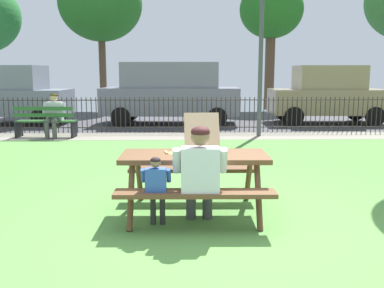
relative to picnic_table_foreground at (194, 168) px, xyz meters
name	(u,v)px	position (x,y,z in m)	size (l,w,h in m)	color
ground	(211,185)	(0.30, 1.42, -0.61)	(28.00, 11.68, 0.02)	#5B9544
cobblestone_walkway	(198,136)	(0.30, 6.55, -0.60)	(28.00, 1.40, 0.01)	gray
street_asphalt	(194,120)	(0.30, 10.56, -0.60)	(28.00, 6.61, 0.01)	#424247
picnic_table_foreground	(194,168)	(0.00, 0.00, 0.00)	(1.83, 1.51, 0.79)	brown
pizza_box_open	(203,145)	(0.11, 0.13, 0.26)	(0.48, 0.58, 0.48)	tan
pizza_slice_on_table	(172,152)	(-0.28, 0.07, 0.18)	(0.23, 0.19, 0.02)	#EDD761
adult_at_table	(200,172)	(0.05, -0.50, 0.06)	(0.61, 0.60, 1.19)	#434343
child_at_table	(156,185)	(-0.44, -0.52, -0.08)	(0.34, 0.33, 0.85)	#2C2C2C
iron_fence_streetside	(197,115)	(0.30, 7.25, -0.07)	(22.28, 0.03, 1.04)	#2D2823
park_bench_left	(46,122)	(-3.85, 6.42, -0.18)	(1.62, 0.53, 0.85)	#2C5D2C
person_on_park_bench	(54,113)	(-3.63, 6.43, 0.06)	(0.62, 0.60, 1.19)	#4A4A4A
lamp_post_walkway	(261,47)	(2.00, 6.55, 1.85)	(0.28, 0.28, 3.99)	#4C4C51
parked_car_left	(10,95)	(-5.95, 9.43, 0.41)	(3.98, 1.99, 1.98)	slate
parked_car_center	(171,92)	(-0.52, 9.43, 0.50)	(4.69, 2.14, 2.08)	slate
parked_car_right	(328,94)	(4.90, 9.43, 0.41)	(3.96, 1.94, 1.98)	#9C8860
far_tree_midleft	(100,4)	(-3.80, 14.94, 4.21)	(3.77, 3.77, 6.53)	brown
far_tree_center	(271,11)	(3.99, 14.94, 3.90)	(2.90, 2.90, 5.90)	brown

